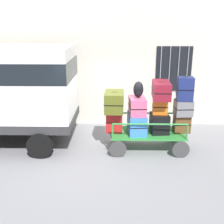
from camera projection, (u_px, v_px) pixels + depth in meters
ground_plane at (107, 148)px, 8.28m from camera, size 40.00×40.00×0.00m
building_wall at (109, 53)px, 9.63m from camera, size 12.00×0.37×5.00m
luggage_cart at (147, 136)px, 8.12m from camera, size 2.17×1.13×0.52m
cart_railing at (148, 120)px, 7.98m from camera, size 2.04×1.00×0.44m
suitcase_left_bottom at (114, 121)px, 8.02m from camera, size 0.47×0.30×0.64m
suitcase_left_middle at (114, 102)px, 7.81m from camera, size 0.54×0.83×0.55m
suitcase_midleft_bottom at (137, 123)px, 7.97m from camera, size 0.54×0.81×0.56m
suitcase_midleft_middle at (137, 106)px, 7.81m from camera, size 0.48×0.72×0.48m
suitcase_center_bottom at (159, 123)px, 8.01m from camera, size 0.54×0.61×0.55m
suitcase_center_middle at (160, 106)px, 7.86m from camera, size 0.44×0.32×0.47m
suitcase_center_top at (161, 90)px, 7.69m from camera, size 0.49×0.87×0.46m
suitcase_midright_bottom at (182, 124)px, 8.02m from camera, size 0.48×0.33×0.52m
suitcase_midright_middle at (183, 108)px, 7.84m from camera, size 0.50×0.45×0.44m
suitcase_midright_top at (185, 89)px, 7.65m from camera, size 0.45×0.39×0.65m
backpack at (138, 90)px, 7.68m from camera, size 0.27×0.22×0.44m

